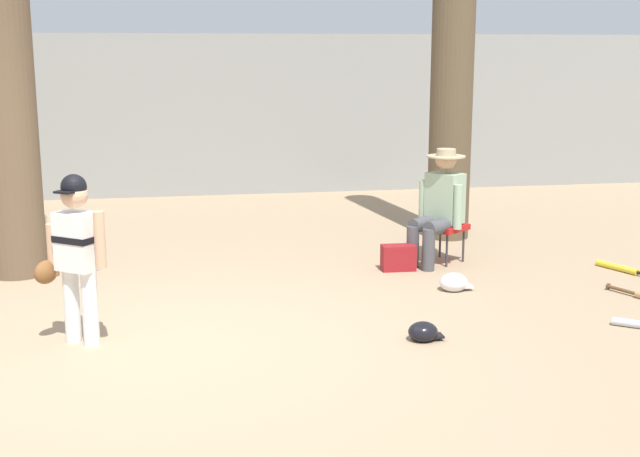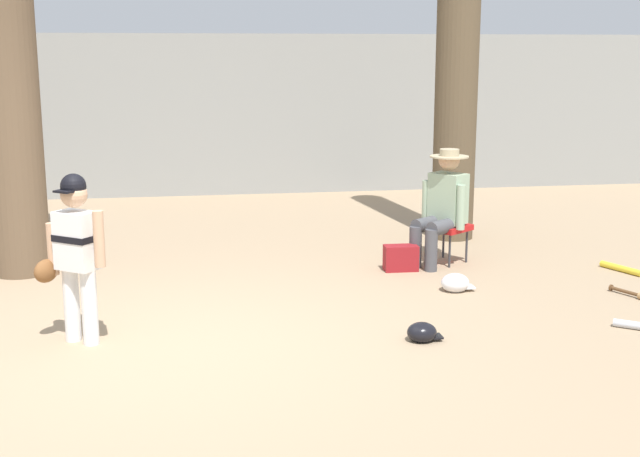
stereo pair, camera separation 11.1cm
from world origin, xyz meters
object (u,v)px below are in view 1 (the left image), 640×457
Objects in this scene: tree_behind_spectator at (454,20)px; young_ballplayer at (75,249)px; seated_spectator at (439,204)px; bat_yellow_trainer at (622,269)px; batting_helmet_white at (454,282)px; handbag_beside_stool at (398,258)px; batting_helmet_black at (423,332)px; folding_stool at (444,228)px.

tree_behind_spectator is 4.48× the size of young_ballplayer.
bat_yellow_trainer is at bearing -20.88° from seated_spectator.
batting_helmet_white is at bearing -107.27° from tree_behind_spectator.
batting_helmet_white is (-1.90, -0.34, 0.04)m from bat_yellow_trainer.
seated_spectator is 3.85× the size of batting_helmet_white.
handbag_beside_stool is 0.43× the size of bat_yellow_trainer.
tree_behind_spectator is at bearing 37.98° from young_ballplayer.
handbag_beside_stool is 2.13m from batting_helmet_black.
seated_spectator is 1.16m from batting_helmet_white.
folding_stool reaches higher than bat_yellow_trainer.
handbag_beside_stool reaches higher than batting_helmet_white.
folding_stool is 2.04× the size of batting_helmet_black.
tree_behind_spectator reaches higher than bat_yellow_trainer.
tree_behind_spectator is 4.51m from batting_helmet_black.
folding_stool is at bearing 35.99° from seated_spectator.
handbag_beside_stool is (-0.56, -0.25, -0.23)m from folding_stool.
tree_behind_spectator is 2.97m from handbag_beside_stool.
tree_behind_spectator is 4.86× the size of seated_spectator.
seated_spectator is 4.38× the size of batting_helmet_black.
seated_spectator reaches higher than bat_yellow_trainer.
seated_spectator is (-0.08, -0.06, 0.28)m from folding_stool.
batting_helmet_white is (-0.25, -1.06, -0.29)m from folding_stool.
young_ballplayer is 5.38m from bat_yellow_trainer.
folding_stool is 1.79× the size of batting_helmet_white.
batting_helmet_black is (-0.94, -2.34, -0.30)m from folding_stool.
batting_helmet_black is 1.46m from batting_helmet_white.
batting_helmet_black is at bearing -100.37° from handbag_beside_stool.
batting_helmet_white reaches higher than batting_helmet_black.
seated_spectator is at bearing -144.01° from folding_stool.
bat_yellow_trainer is at bearing 31.99° from batting_helmet_black.
tree_behind_spectator is 7.43× the size of bat_yellow_trainer.
batting_helmet_white is (-0.17, -1.00, -0.56)m from seated_spectator.
folding_stool is 1.13m from batting_helmet_white.
young_ballplayer is at bearing -166.77° from bat_yellow_trainer.
batting_helmet_black is (-2.60, -1.62, 0.03)m from bat_yellow_trainer.
seated_spectator is (-0.52, -1.22, -1.90)m from tree_behind_spectator.
tree_behind_spectator is 17.18× the size of handbag_beside_stool.
batting_helmet_black is (2.59, -0.40, -0.68)m from young_ballplayer.
batting_helmet_white is at bearing -69.20° from handbag_beside_stool.
handbag_beside_stool is 1.24× the size of batting_helmet_black.
folding_stool is at bearing 23.71° from handbag_beside_stool.
batting_helmet_black is at bearing -111.94° from folding_stool.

